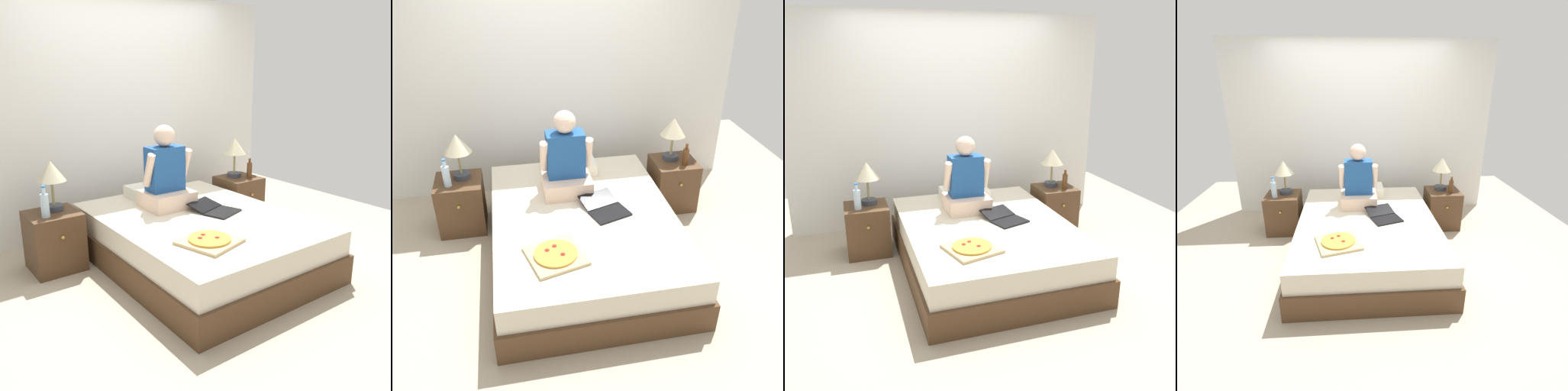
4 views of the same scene
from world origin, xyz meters
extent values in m
plane|color=tan|center=(0.00, 0.00, 0.00)|extent=(5.83, 5.83, 0.00)
cube|color=silver|center=(0.00, 1.43, 1.25)|extent=(3.83, 0.12, 2.50)
cube|color=#4C331E|center=(0.00, 0.00, 0.13)|extent=(1.61, 2.14, 0.25)
cube|color=beige|center=(0.00, 0.00, 0.36)|extent=(1.56, 2.08, 0.21)
cube|color=#4C331E|center=(-1.09, 0.69, 0.26)|extent=(0.44, 0.44, 0.53)
sphere|color=gold|center=(-1.09, 0.46, 0.37)|extent=(0.03, 0.03, 0.03)
cylinder|color=#333842|center=(-1.05, 0.74, 0.55)|extent=(0.16, 0.16, 0.05)
cylinder|color=olive|center=(-1.05, 0.74, 0.69)|extent=(0.02, 0.02, 0.22)
cone|color=beige|center=(-1.05, 0.74, 0.89)|extent=(0.26, 0.26, 0.18)
cylinder|color=silver|center=(-1.17, 0.60, 0.63)|extent=(0.07, 0.07, 0.20)
cylinder|color=silver|center=(-1.17, 0.60, 0.76)|extent=(0.03, 0.03, 0.06)
cylinder|color=blue|center=(-1.17, 0.60, 0.80)|extent=(0.04, 0.03, 0.02)
cube|color=#4C331E|center=(1.09, 0.69, 0.26)|extent=(0.44, 0.44, 0.53)
sphere|color=gold|center=(1.09, 0.46, 0.37)|extent=(0.03, 0.03, 0.03)
cylinder|color=#333842|center=(1.06, 0.74, 0.55)|extent=(0.16, 0.16, 0.05)
cylinder|color=olive|center=(1.06, 0.74, 0.69)|extent=(0.02, 0.02, 0.22)
cone|color=beige|center=(1.06, 0.74, 0.89)|extent=(0.26, 0.26, 0.18)
cylinder|color=#512D14|center=(1.16, 0.59, 0.62)|extent=(0.06, 0.06, 0.18)
cylinder|color=#512D14|center=(1.16, 0.59, 0.73)|extent=(0.03, 0.03, 0.05)
cube|color=silver|center=(0.00, 0.79, 0.53)|extent=(0.52, 0.34, 0.12)
cube|color=beige|center=(-0.08, 0.40, 0.55)|extent=(0.44, 0.40, 0.16)
cube|color=#1E4C8C|center=(-0.08, 0.43, 0.84)|extent=(0.34, 0.20, 0.42)
sphere|color=beige|center=(-0.08, 0.43, 1.15)|extent=(0.20, 0.20, 0.20)
cylinder|color=beige|center=(-0.28, 0.38, 0.86)|extent=(0.07, 0.18, 0.32)
cylinder|color=beige|center=(0.12, 0.38, 0.86)|extent=(0.07, 0.18, 0.32)
cube|color=black|center=(0.22, -0.06, 0.47)|extent=(0.37, 0.31, 0.02)
cube|color=black|center=(0.16, 0.13, 0.51)|extent=(0.36, 0.29, 0.06)
cube|color=tan|center=(-0.31, -0.55, 0.48)|extent=(0.49, 0.49, 0.03)
cylinder|color=gold|center=(-0.31, -0.55, 0.50)|extent=(0.33, 0.33, 0.02)
cylinder|color=maroon|center=(-0.37, -0.51, 0.51)|extent=(0.04, 0.04, 0.00)
cylinder|color=maroon|center=(-0.26, -0.58, 0.51)|extent=(0.04, 0.04, 0.00)
cylinder|color=maroon|center=(-0.31, -0.47, 0.51)|extent=(0.04, 0.04, 0.00)
camera|label=1|loc=(-2.22, -2.96, 1.74)|focal=40.00mm
camera|label=2|loc=(-0.57, -3.11, 2.55)|focal=40.00mm
camera|label=3|loc=(-1.26, -3.74, 2.03)|focal=40.00mm
camera|label=4|loc=(-0.17, -3.18, 1.98)|focal=28.00mm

